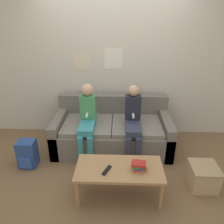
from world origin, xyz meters
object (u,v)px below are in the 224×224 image
Objects in this scene: person_right at (133,119)px; storage_box at (203,176)px; tv_remote at (107,170)px; backpack at (28,154)px; person_left at (87,117)px; couch at (112,132)px; coffee_table at (119,170)px.

person_right is 1.24m from storage_box.
tv_remote is 0.41× the size of backpack.
person_left is at bearing 23.67° from backpack.
couch reaches higher than backpack.
couch reaches higher than storage_box.
person_left reaches higher than person_right.
tv_remote is at bearing -25.85° from backpack.
couch is at bearing 113.55° from tv_remote.
person_right is at bearing 77.13° from coffee_table.
tv_remote is at bearing -69.88° from person_left.
couch reaches higher than tv_remote.
storage_box is (1.60, -0.72, -0.48)m from person_left.
person_right is (0.33, -0.21, 0.34)m from couch.
tv_remote reaches higher than storage_box.
couch is 1.80× the size of coffee_table.
person_right is 1.04m from tv_remote.
person_right is 2.67× the size of backpack.
backpack is (-0.86, -0.38, -0.43)m from person_left.
person_left reaches higher than storage_box.
backpack reaches higher than coffee_table.
backpack is at bearing 178.97° from tv_remote.
person_right reaches higher than backpack.
storage_box is (1.10, 0.17, -0.21)m from coffee_table.
backpack is (-1.36, 0.52, -0.16)m from coffee_table.
backpack is (-2.46, 0.35, 0.05)m from storage_box.
tv_remote is (-0.03, -1.17, 0.15)m from couch.
couch is at bearing 142.86° from storage_box.
storage_box is (1.25, 0.24, -0.27)m from tv_remote.
coffee_table is (0.12, -1.10, 0.10)m from couch.
coffee_table is 0.17m from tv_remote.
person_right is 1.66m from backpack.
storage_box is at bearing -37.14° from couch.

